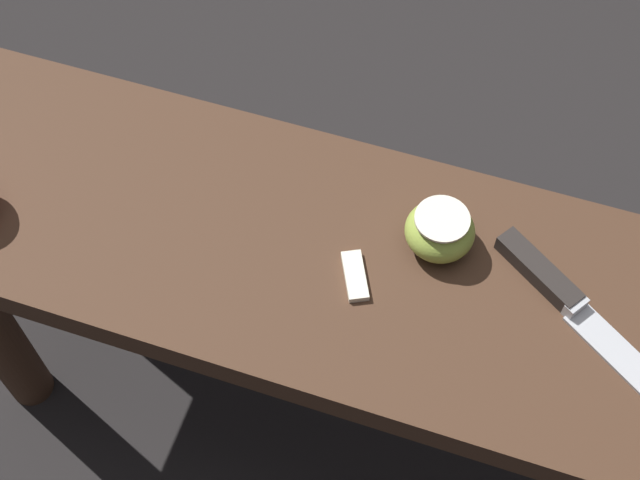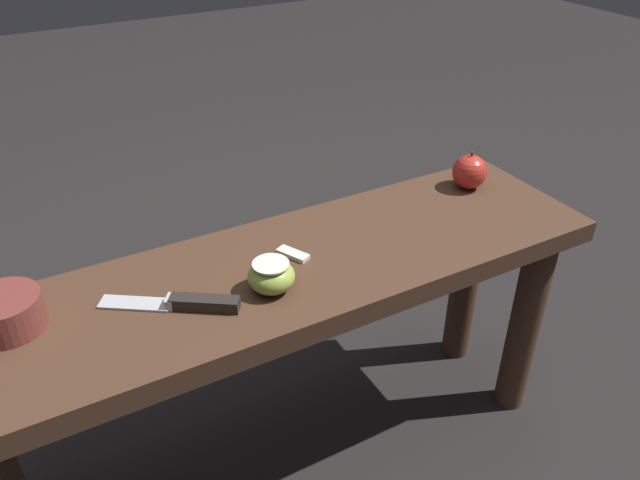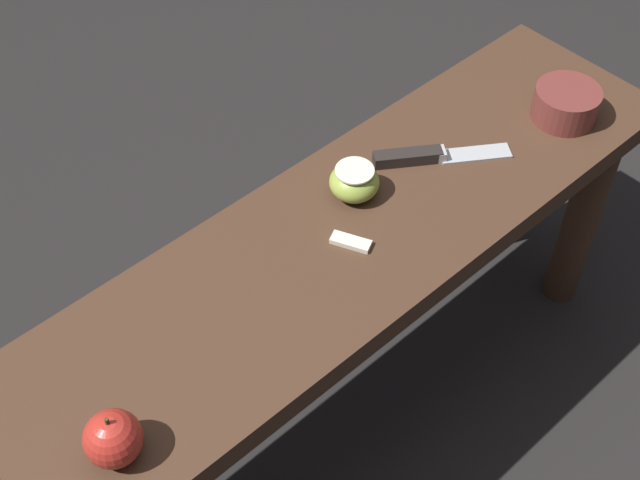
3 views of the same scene
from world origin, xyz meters
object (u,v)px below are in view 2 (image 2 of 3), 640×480
(wooden_bench, at_px, (287,314))
(apple_cut, at_px, (271,276))
(bowl, at_px, (6,313))
(apple_whole, at_px, (470,172))
(knife, at_px, (188,303))

(wooden_bench, distance_m, apple_cut, 0.15)
(apple_cut, bearing_deg, bowl, 164.71)
(wooden_bench, relative_size, apple_cut, 15.36)
(wooden_bench, relative_size, apple_whole, 14.55)
(apple_cut, relative_size, bowl, 0.70)
(wooden_bench, relative_size, bowl, 10.83)
(apple_whole, bearing_deg, apple_cut, -166.45)
(apple_cut, distance_m, bowl, 0.39)
(wooden_bench, height_order, knife, knife)
(wooden_bench, xyz_separation_m, knife, (-0.18, -0.03, 0.11))
(apple_whole, bearing_deg, bowl, -178.78)
(apple_whole, distance_m, apple_cut, 0.51)
(apple_whole, xyz_separation_m, apple_cut, (-0.50, -0.12, -0.01))
(knife, relative_size, apple_cut, 2.62)
(bowl, bearing_deg, apple_cut, -15.29)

